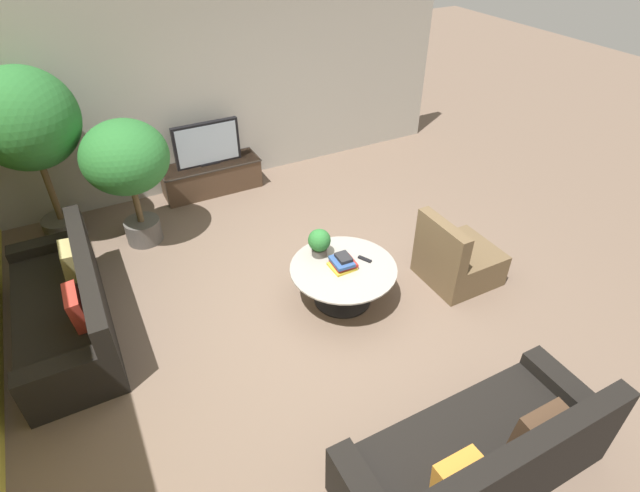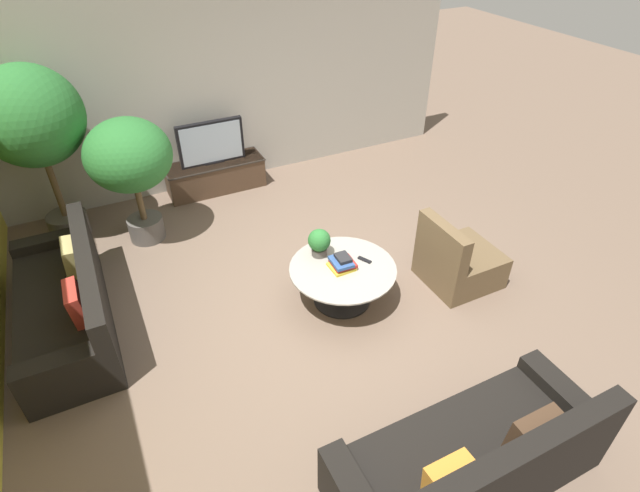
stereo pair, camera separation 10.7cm
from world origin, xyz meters
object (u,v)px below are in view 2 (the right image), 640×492
object	(u,v)px
coffee_table	(343,277)
potted_plant_tabletop	(319,242)
couch_near_entry	(471,462)
couch_by_wall	(68,305)
television	(211,143)
armchair_wicker	(457,262)
potted_palm_tall	(32,122)
potted_palm_corner	(130,160)
media_console	(216,175)

from	to	relation	value
coffee_table	potted_plant_tabletop	bearing A→B (deg)	111.17
coffee_table	couch_near_entry	bearing A→B (deg)	-93.29
couch_by_wall	potted_plant_tabletop	xyz separation A→B (m)	(2.61, -0.58, 0.35)
couch_by_wall	coffee_table	bearing A→B (deg)	71.78
television	armchair_wicker	size ratio (longest dim) A/B	1.11
armchair_wicker	potted_plant_tabletop	distance (m)	1.63
potted_plant_tabletop	television	bearing A→B (deg)	98.39
couch_by_wall	potted_plant_tabletop	bearing A→B (deg)	77.51
couch_near_entry	potted_palm_tall	bearing A→B (deg)	-63.61
potted_palm_corner	coffee_table	bearing A→B (deg)	-52.00
potted_palm_corner	couch_by_wall	bearing A→B (deg)	-127.91
armchair_wicker	potted_palm_tall	bearing A→B (deg)	52.75
couch_by_wall	armchair_wicker	xyz separation A→B (m)	(4.08, -1.19, -0.01)
potted_palm_tall	potted_plant_tabletop	bearing A→B (deg)	-43.91
television	potted_palm_tall	xyz separation A→B (m)	(-2.09, -0.32, 0.81)
couch_by_wall	potted_plant_tabletop	distance (m)	2.69
potted_plant_tabletop	couch_near_entry	bearing A→B (deg)	-90.16
coffee_table	armchair_wicker	xyz separation A→B (m)	(1.35, -0.29, -0.05)
potted_palm_tall	potted_plant_tabletop	size ratio (longest dim) A/B	6.92
television	couch_near_entry	distance (m)	5.37
armchair_wicker	potted_palm_corner	bearing A→B (deg)	50.89
potted_plant_tabletop	potted_palm_tall	bearing A→B (deg)	136.09
media_console	potted_palm_tall	distance (m)	2.51
television	potted_palm_tall	size ratio (longest dim) A/B	0.43
couch_near_entry	couch_by_wall	bearing A→B (deg)	-50.84
armchair_wicker	potted_plant_tabletop	bearing A→B (deg)	67.36
potted_palm_corner	armchair_wicker	bearing A→B (deg)	-39.11
media_console	potted_palm_tall	xyz separation A→B (m)	(-2.09, -0.32, 1.34)
potted_palm_corner	media_console	bearing A→B (deg)	35.29
potted_palm_tall	television	bearing A→B (deg)	8.59
potted_palm_tall	potted_palm_corner	size ratio (longest dim) A/B	1.37
media_console	couch_near_entry	xyz separation A→B (m)	(0.39, -5.33, 0.05)
couch_near_entry	potted_palm_tall	size ratio (longest dim) A/B	0.95
armchair_wicker	potted_palm_tall	world-z (taller)	potted_palm_tall
television	couch_near_entry	world-z (taller)	television
potted_palm_tall	potted_plant_tabletop	world-z (taller)	potted_palm_tall
potted_palm_tall	potted_palm_corner	world-z (taller)	potted_palm_tall
media_console	coffee_table	distance (m)	3.09
media_console	potted_plant_tabletop	distance (m)	2.78
potted_palm_corner	potted_plant_tabletop	bearing A→B (deg)	-49.68
television	couch_by_wall	distance (m)	3.11
armchair_wicker	potted_palm_tall	size ratio (longest dim) A/B	0.39
potted_palm_tall	couch_by_wall	bearing A→B (deg)	-93.44
potted_palm_tall	potted_plant_tabletop	distance (m)	3.59
coffee_table	potted_palm_corner	distance (m)	2.90
coffee_table	couch_near_entry	size ratio (longest dim) A/B	0.55
armchair_wicker	potted_palm_tall	distance (m)	5.15
media_console	potted_palm_corner	distance (m)	1.71
media_console	couch_near_entry	world-z (taller)	couch_near_entry
couch_by_wall	armchair_wicker	distance (m)	4.25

